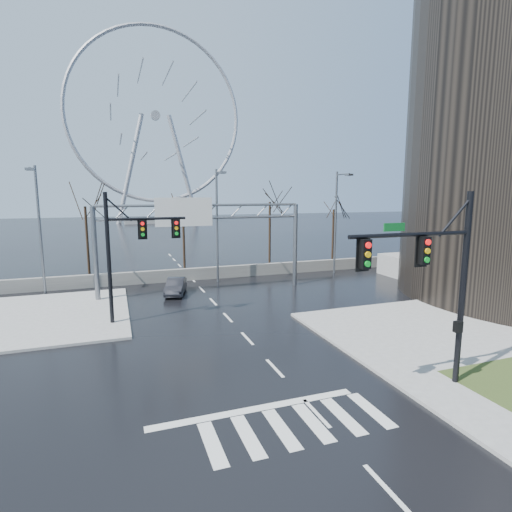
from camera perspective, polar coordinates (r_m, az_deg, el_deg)
name	(u,v)px	position (r m, az deg, el deg)	size (l,w,h in m)	color
ground	(275,368)	(18.98, 2.70, -15.71)	(260.00, 260.00, 0.00)	black
sidewalk_right_ext	(420,328)	(25.66, 22.32, -9.54)	(12.00, 10.00, 0.15)	gray
sidewalk_far	(47,316)	(29.35, -27.70, -7.60)	(10.00, 12.00, 0.15)	gray
barrier_wall	(193,274)	(37.27, -9.03, -2.57)	(52.00, 0.50, 1.10)	slate
signal_mast_near	(438,273)	(16.98, 24.57, -2.19)	(5.52, 0.41, 8.00)	black
signal_mast_far	(128,245)	(25.10, -17.80, 1.46)	(4.72, 0.41, 8.00)	black
sign_gantry	(199,229)	(31.64, -8.21, 3.90)	(16.36, 0.40, 7.60)	slate
streetlight_left	(38,220)	(34.59, -28.65, 4.49)	(0.50, 2.55, 10.00)	slate
streetlight_mid	(218,217)	(35.23, -5.47, 5.60)	(0.50, 2.55, 10.00)	slate
streetlight_right	(338,214)	(39.89, 11.58, 5.85)	(0.50, 2.55, 10.00)	slate
tree_left	(86,215)	(39.56, -23.17, 5.42)	(3.75, 3.75, 7.50)	black
tree_center	(183,221)	(41.07, -10.35, 4.97)	(3.25, 3.25, 6.50)	black
tree_right	(270,210)	(42.44, 1.99, 6.64)	(3.90, 3.90, 7.80)	black
tree_far_right	(334,216)	(46.45, 11.02, 5.69)	(3.40, 3.40, 6.80)	black
ferris_wheel	(156,123)	(113.02, -14.14, 17.96)	(45.00, 6.00, 50.91)	gray
car	(176,286)	(32.31, -11.40, -4.26)	(1.34, 3.84, 1.26)	black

